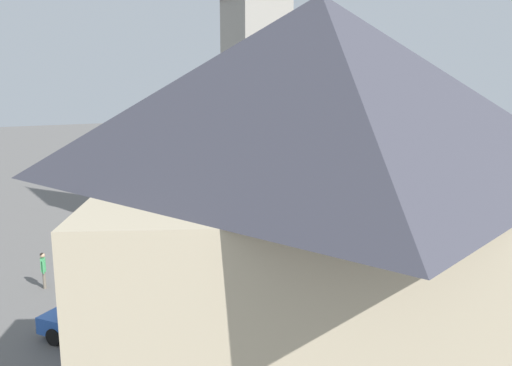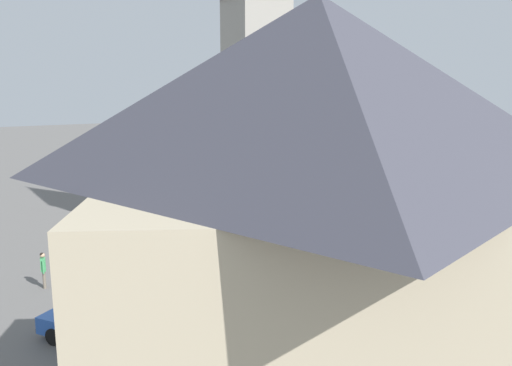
{
  "view_description": "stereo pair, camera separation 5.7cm",
  "coord_description": "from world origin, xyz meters",
  "views": [
    {
      "loc": [
        13.5,
        23.74,
        9.3
      ],
      "look_at": [
        0.0,
        0.0,
        4.03
      ],
      "focal_mm": 36.5,
      "sensor_mm": 36.0,
      "label": 1
    },
    {
      "loc": [
        13.45,
        23.76,
        9.3
      ],
      "look_at": [
        0.0,
        0.0,
        4.03
      ],
      "focal_mm": 36.5,
      "sensor_mm": 36.0,
      "label": 2
    }
  ],
  "objects": [
    {
      "name": "ground_plane",
      "position": [
        0.0,
        0.0,
        0.0
      ],
      "size": [
        200.0,
        200.0,
        0.0
      ],
      "primitive_type": "plane",
      "color": "#605E5B"
    },
    {
      "name": "car_blue_kerb",
      "position": [
        9.86,
        5.64,
        0.76
      ],
      "size": [
        3.81,
        4.32,
        1.53
      ],
      "color": "#2D5BB7",
      "rests_on": "ground"
    },
    {
      "name": "car_silver_kerb",
      "position": [
        -5.29,
        4.04,
        0.76
      ],
      "size": [
        4.4,
        2.58,
        1.53
      ],
      "color": "black",
      "rests_on": "ground"
    },
    {
      "name": "car_red_corner",
      "position": [
        -0.1,
        6.46,
        0.76
      ],
      "size": [
        4.19,
        4.02,
        1.53
      ],
      "color": "silver",
      "rests_on": "ground"
    },
    {
      "name": "pedestrian",
      "position": [
        10.79,
        -0.76,
        1.01
      ],
      "size": [
        0.27,
        0.56,
        1.69
      ],
      "color": "#706656",
      "rests_on": "ground"
    },
    {
      "name": "tree",
      "position": [
        -10.58,
        -2.11,
        4.54
      ],
      "size": [
        5.23,
        5.23,
        7.17
      ],
      "color": "brown",
      "rests_on": "ground"
    },
    {
      "name": "building_shop_left",
      "position": [
        7.59,
        15.73,
        5.56
      ],
      "size": [
        10.71,
        10.54,
        10.89
      ],
      "color": "tan",
      "rests_on": "ground"
    },
    {
      "name": "building_terrace_right",
      "position": [
        -8.89,
        -20.19,
        5.2
      ],
      "size": [
        10.48,
        10.22,
        10.18
      ],
      "color": "#995142",
      "rests_on": "ground"
    },
    {
      "name": "building_corner_back",
      "position": [
        -17.67,
        -16.12,
        4.22
      ],
      "size": [
        10.48,
        10.45,
        8.25
      ],
      "color": "silver",
      "rests_on": "ground"
    }
  ]
}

